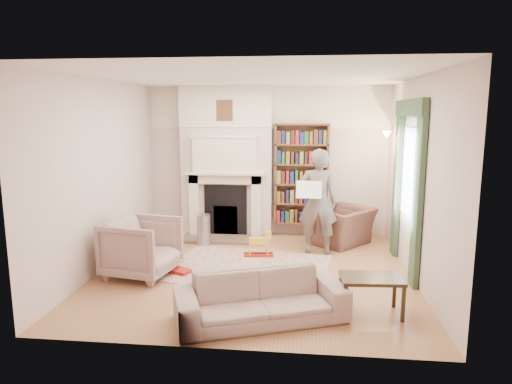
# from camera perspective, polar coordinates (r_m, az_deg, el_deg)

# --- Properties ---
(floor) EXTENTS (4.50, 4.50, 0.00)m
(floor) POSITION_cam_1_polar(r_m,az_deg,el_deg) (6.82, -0.23, -9.93)
(floor) COLOR #93633A
(floor) RESTS_ON ground
(ceiling) EXTENTS (4.50, 4.50, 0.00)m
(ceiling) POSITION_cam_1_polar(r_m,az_deg,el_deg) (6.43, -0.25, 14.24)
(ceiling) COLOR white
(ceiling) RESTS_ON wall_back
(wall_back) EXTENTS (4.50, 0.00, 4.50)m
(wall_back) POSITION_cam_1_polar(r_m,az_deg,el_deg) (8.70, 1.43, 3.87)
(wall_back) COLOR beige
(wall_back) RESTS_ON floor
(wall_front) EXTENTS (4.50, 0.00, 4.50)m
(wall_front) POSITION_cam_1_polar(r_m,az_deg,el_deg) (4.28, -3.62, -2.41)
(wall_front) COLOR beige
(wall_front) RESTS_ON floor
(wall_left) EXTENTS (0.00, 4.50, 4.50)m
(wall_left) POSITION_cam_1_polar(r_m,az_deg,el_deg) (7.09, -18.63, 1.98)
(wall_left) COLOR beige
(wall_left) RESTS_ON floor
(wall_right) EXTENTS (0.00, 4.50, 4.50)m
(wall_right) POSITION_cam_1_polar(r_m,az_deg,el_deg) (6.62, 19.51, 1.40)
(wall_right) COLOR beige
(wall_right) RESTS_ON floor
(fireplace) EXTENTS (1.70, 0.58, 2.80)m
(fireplace) POSITION_cam_1_polar(r_m,az_deg,el_deg) (8.60, -3.68, 3.69)
(fireplace) COLOR beige
(fireplace) RESTS_ON floor
(bookcase) EXTENTS (1.00, 0.24, 1.85)m
(bookcase) POSITION_cam_1_polar(r_m,az_deg,el_deg) (8.57, 5.69, 2.22)
(bookcase) COLOR brown
(bookcase) RESTS_ON floor
(window) EXTENTS (0.02, 0.90, 1.30)m
(window) POSITION_cam_1_polar(r_m,az_deg,el_deg) (6.99, 18.68, 2.29)
(window) COLOR silver
(window) RESTS_ON wall_right
(curtain_left) EXTENTS (0.07, 0.32, 2.40)m
(curtain_left) POSITION_cam_1_polar(r_m,az_deg,el_deg) (6.35, 19.58, -0.77)
(curtain_left) COLOR #324A2F
(curtain_left) RESTS_ON floor
(curtain_right) EXTENTS (0.07, 0.32, 2.40)m
(curtain_right) POSITION_cam_1_polar(r_m,az_deg,el_deg) (7.70, 17.22, 1.14)
(curtain_right) COLOR #324A2F
(curtain_right) RESTS_ON floor
(pelmet) EXTENTS (0.09, 1.70, 0.24)m
(pelmet) POSITION_cam_1_polar(r_m,az_deg,el_deg) (6.93, 18.74, 9.94)
(pelmet) COLOR #324A2F
(pelmet) RESTS_ON wall_right
(wall_sconce) EXTENTS (0.20, 0.24, 0.24)m
(wall_sconce) POSITION_cam_1_polar(r_m,az_deg,el_deg) (7.99, 15.74, 6.57)
(wall_sconce) COLOR gold
(wall_sconce) RESTS_ON wall_right
(rug) EXTENTS (2.59, 2.14, 0.01)m
(rug) POSITION_cam_1_polar(r_m,az_deg,el_deg) (6.98, -0.96, -9.39)
(rug) COLOR beige
(rug) RESTS_ON floor
(armchair_reading) EXTENTS (1.31, 1.32, 0.65)m
(armchair_reading) POSITION_cam_1_polar(r_m,az_deg,el_deg) (8.27, 10.67, -4.20)
(armchair_reading) COLOR #502D2A
(armchair_reading) RESTS_ON floor
(armchair_left) EXTENTS (1.07, 1.05, 0.83)m
(armchair_left) POSITION_cam_1_polar(r_m,az_deg,el_deg) (6.74, -14.08, -6.74)
(armchair_left) COLOR #B5A295
(armchair_left) RESTS_ON floor
(sofa) EXTENTS (2.03, 1.37, 0.55)m
(sofa) POSITION_cam_1_polar(r_m,az_deg,el_deg) (5.23, 0.59, -13.00)
(sofa) COLOR #B1A692
(sofa) RESTS_ON floor
(man_reading) EXTENTS (0.64, 0.43, 1.74)m
(man_reading) POSITION_cam_1_polar(r_m,az_deg,el_deg) (7.54, 7.73, -1.21)
(man_reading) COLOR #62564F
(man_reading) RESTS_ON floor
(newspaper) EXTENTS (0.41, 0.12, 0.27)m
(newspaper) POSITION_cam_1_polar(r_m,az_deg,el_deg) (7.30, 6.64, 0.30)
(newspaper) COLOR white
(newspaper) RESTS_ON man_reading
(coffee_table) EXTENTS (0.73, 0.49, 0.45)m
(coffee_table) POSITION_cam_1_polar(r_m,az_deg,el_deg) (5.57, 14.15, -12.41)
(coffee_table) COLOR #322211
(coffee_table) RESTS_ON floor
(paraffin_heater) EXTENTS (0.31, 0.31, 0.55)m
(paraffin_heater) POSITION_cam_1_polar(r_m,az_deg,el_deg) (8.11, -6.56, -4.72)
(paraffin_heater) COLOR #96979D
(paraffin_heater) RESTS_ON floor
(rocking_horse) EXTENTS (0.50, 0.25, 0.42)m
(rocking_horse) POSITION_cam_1_polar(r_m,az_deg,el_deg) (7.44, 0.32, -6.51)
(rocking_horse) COLOR gold
(rocking_horse) RESTS_ON rug
(board_game) EXTENTS (0.52, 0.52, 0.03)m
(board_game) POSITION_cam_1_polar(r_m,az_deg,el_deg) (6.86, -3.91, -9.57)
(board_game) COLOR #E7E251
(board_game) RESTS_ON rug
(game_box_lid) EXTENTS (0.37, 0.32, 0.05)m
(game_box_lid) POSITION_cam_1_polar(r_m,az_deg,el_deg) (6.83, -9.53, -9.70)
(game_box_lid) COLOR #A41D12
(game_box_lid) RESTS_ON rug
(comic_annuals) EXTENTS (0.71, 0.39, 0.02)m
(comic_annuals) POSITION_cam_1_polar(r_m,az_deg,el_deg) (6.37, 0.92, -11.18)
(comic_annuals) COLOR red
(comic_annuals) RESTS_ON rug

